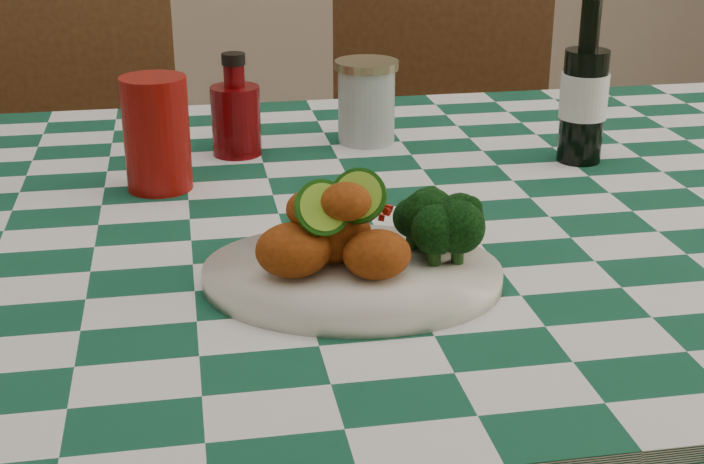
{
  "coord_description": "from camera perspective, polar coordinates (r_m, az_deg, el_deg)",
  "views": [
    {
      "loc": [
        -0.21,
        -1.06,
        1.19
      ],
      "look_at": [
        -0.05,
        -0.21,
        0.84
      ],
      "focal_mm": 50.0,
      "sensor_mm": 36.0,
      "label": 1
    }
  ],
  "objects": [
    {
      "name": "red_tumbler",
      "position": [
        1.23,
        -11.3,
        5.63
      ],
      "size": [
        0.09,
        0.09,
        0.14
      ],
      "primitive_type": "cylinder",
      "rotation": [
        0.0,
        0.0,
        0.14
      ],
      "color": "maroon",
      "rests_on": "dining_table"
    },
    {
      "name": "ketchup_bottle",
      "position": [
        1.35,
        -6.8,
        7.37
      ],
      "size": [
        0.08,
        0.08,
        0.14
      ],
      "primitive_type": null,
      "rotation": [
        0.0,
        0.0,
        0.23
      ],
      "color": "#5D0407",
      "rests_on": "dining_table"
    },
    {
      "name": "mason_jar",
      "position": [
        1.4,
        0.85,
        7.58
      ],
      "size": [
        0.11,
        0.11,
        0.12
      ],
      "primitive_type": null,
      "rotation": [
        0.0,
        0.0,
        0.27
      ],
      "color": "#B2BCBA",
      "rests_on": "dining_table"
    },
    {
      "name": "wooden_chair_right",
      "position": [
        2.02,
        4.45,
        2.06
      ],
      "size": [
        0.6,
        0.61,
        1.02
      ],
      "primitive_type": null,
      "rotation": [
        0.0,
        0.0,
        -0.35
      ],
      "color": "#472814",
      "rests_on": "ground"
    },
    {
      "name": "wooden_chair_left",
      "position": [
        1.95,
        -15.81,
        -0.68
      ],
      "size": [
        0.44,
        0.46,
        0.94
      ],
      "primitive_type": null,
      "rotation": [
        0.0,
        0.0,
        0.02
      ],
      "color": "#472814",
      "rests_on": "ground"
    },
    {
      "name": "beer_bottle",
      "position": [
        1.34,
        13.42,
        8.57
      ],
      "size": [
        0.07,
        0.07,
        0.22
      ],
      "primitive_type": null,
      "rotation": [
        0.0,
        0.0,
        -0.16
      ],
      "color": "black",
      "rests_on": "dining_table"
    },
    {
      "name": "fried_chicken_pile",
      "position": [
        0.94,
        -0.49,
        0.34
      ],
      "size": [
        0.14,
        0.1,
        0.09
      ],
      "primitive_type": null,
      "color": "#9F3F0F",
      "rests_on": "plate"
    },
    {
      "name": "broccoli_side",
      "position": [
        0.97,
        5.01,
        0.32
      ],
      "size": [
        0.08,
        0.08,
        0.06
      ],
      "primitive_type": null,
      "color": "black",
      "rests_on": "plate"
    },
    {
      "name": "plate",
      "position": [
        0.96,
        -0.0,
        -2.55
      ],
      "size": [
        0.34,
        0.29,
        0.02
      ],
      "primitive_type": null,
      "rotation": [
        0.0,
        0.0,
        -0.22
      ],
      "color": "silver",
      "rests_on": "dining_table"
    }
  ]
}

